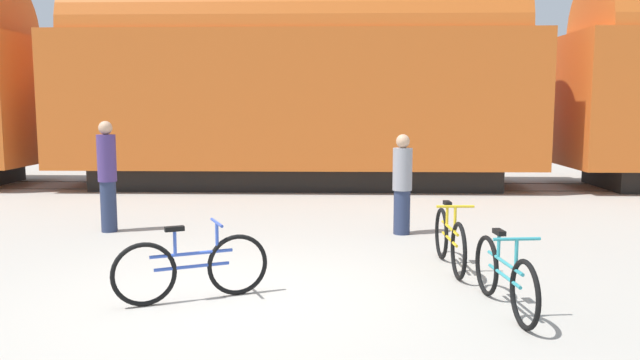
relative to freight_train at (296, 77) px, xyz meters
The scene contains 9 objects.
ground_plane 9.60m from the freight_train, 90.00° to the right, with size 80.00×80.00×0.00m, color #A8A399.
freight_train is the anchor object (origin of this frame).
rail_near 2.85m from the freight_train, 90.00° to the right, with size 48.94×0.07×0.01m, color #4C4238.
rail_far 2.85m from the freight_train, 90.00° to the left, with size 48.94×0.07×0.01m, color #4C4238.
bicycle_yellow 8.66m from the freight_train, 72.56° to the right, with size 0.46×1.71×0.86m.
bicycle_teal 10.25m from the freight_train, 73.91° to the right, with size 0.46×1.71×0.82m.
bicycle_blue 9.66m from the freight_train, 92.85° to the right, with size 1.54×0.75×0.84m.
person_in_purple 6.64m from the freight_train, 114.91° to the right, with size 0.30×0.30×1.81m.
person_in_grey 6.50m from the freight_train, 70.20° to the right, with size 0.31×0.31×1.61m.
Camera 1 is at (1.10, -6.56, 2.08)m, focal length 35.00 mm.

